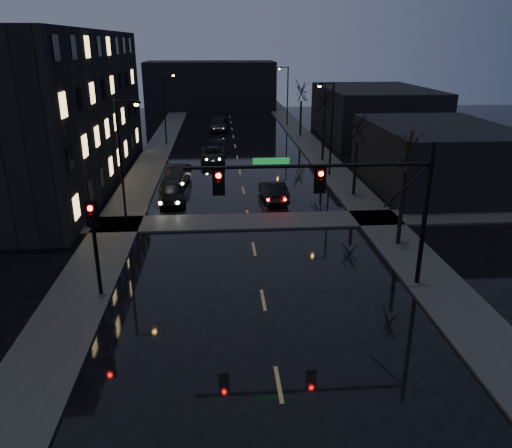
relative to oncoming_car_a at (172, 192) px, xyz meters
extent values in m
plane|color=black|center=(5.39, -23.23, -0.80)|extent=(160.00, 160.00, 0.00)
cube|color=#2D2D2B|center=(-3.11, 11.77, -0.74)|extent=(3.00, 140.00, 0.12)
cube|color=#2D2D2B|center=(13.89, 11.77, -0.74)|extent=(3.00, 140.00, 0.12)
cube|color=#2D2D2B|center=(5.39, -4.73, -0.74)|extent=(40.00, 3.00, 0.12)
cube|color=black|center=(-11.11, 6.77, 5.20)|extent=(12.00, 30.00, 12.00)
cube|color=black|center=(20.89, 2.77, 1.70)|extent=(10.00, 14.00, 5.00)
cube|color=black|center=(22.39, 24.77, 2.20)|extent=(12.00, 18.00, 6.00)
cube|color=black|center=(2.39, 54.77, 3.20)|extent=(22.00, 10.00, 8.00)
cylinder|color=black|center=(12.99, -14.23, 2.70)|extent=(0.22, 0.22, 7.00)
cylinder|color=black|center=(7.49, -14.23, 5.20)|extent=(11.00, 0.16, 0.16)
cylinder|color=black|center=(11.99, -14.23, 4.20)|extent=(2.05, 0.10, 2.05)
cube|color=#0C591E|center=(5.79, -14.23, 5.45)|extent=(1.60, 0.04, 0.28)
cube|color=black|center=(3.49, -14.23, 4.55)|extent=(0.35, 0.28, 1.05)
sphere|color=#FF0705|center=(3.49, -14.39, 4.88)|extent=(0.22, 0.22, 0.22)
cube|color=black|center=(7.99, -14.23, 4.55)|extent=(0.35, 0.28, 1.05)
sphere|color=#FF0705|center=(7.99, -14.39, 4.88)|extent=(0.22, 0.22, 0.22)
cylinder|color=black|center=(-2.11, -14.23, 1.40)|extent=(0.18, 0.18, 4.40)
cube|color=black|center=(-2.11, -14.23, 3.20)|extent=(0.35, 0.28, 1.05)
sphere|color=#FF0705|center=(-2.11, -14.39, 3.53)|extent=(0.22, 0.22, 0.22)
cylinder|color=black|center=(13.79, -9.23, 1.40)|extent=(0.24, 0.24, 4.40)
cylinder|color=black|center=(13.79, 0.77, 1.26)|extent=(0.24, 0.24, 4.12)
cylinder|color=black|center=(13.79, 12.77, 1.54)|extent=(0.24, 0.24, 4.68)
cylinder|color=black|center=(13.79, 26.77, 1.34)|extent=(0.24, 0.24, 4.29)
cylinder|color=black|center=(-2.41, -5.23, 3.20)|extent=(0.16, 0.16, 8.00)
cylinder|color=black|center=(-1.81, -5.23, 7.10)|extent=(1.20, 0.10, 0.10)
cube|color=black|center=(-1.21, -5.23, 7.00)|extent=(0.50, 0.25, 0.15)
sphere|color=orange|center=(-1.21, -5.23, 6.90)|extent=(0.28, 0.28, 0.28)
cylinder|color=black|center=(-2.41, 21.77, 3.20)|extent=(0.16, 0.16, 8.00)
cylinder|color=black|center=(-1.81, 21.77, 7.10)|extent=(1.20, 0.10, 0.10)
cube|color=black|center=(-1.21, 21.77, 7.00)|extent=(0.50, 0.25, 0.15)
sphere|color=orange|center=(-1.21, 21.77, 6.90)|extent=(0.28, 0.28, 0.28)
cylinder|color=black|center=(13.19, 6.77, 3.20)|extent=(0.16, 0.16, 8.00)
cylinder|color=black|center=(12.59, 6.77, 7.10)|extent=(1.20, 0.10, 0.10)
cube|color=black|center=(11.99, 6.77, 7.00)|extent=(0.50, 0.25, 0.15)
sphere|color=orange|center=(11.99, 6.77, 6.90)|extent=(0.28, 0.28, 0.28)
cylinder|color=black|center=(13.19, 34.77, 3.20)|extent=(0.16, 0.16, 8.00)
cylinder|color=black|center=(12.59, 34.77, 7.10)|extent=(1.20, 0.10, 0.10)
cube|color=black|center=(11.99, 34.77, 7.00)|extent=(0.50, 0.25, 0.15)
sphere|color=orange|center=(11.99, 34.77, 6.90)|extent=(0.28, 0.28, 0.28)
imported|color=black|center=(0.00, 0.00, 0.00)|extent=(2.39, 4.88, 1.60)
imported|color=black|center=(0.00, 4.93, -0.02)|extent=(2.21, 4.92, 1.57)
imported|color=black|center=(2.96, 13.31, -0.10)|extent=(2.38, 5.07, 1.40)
imported|color=black|center=(3.59, 31.59, 0.01)|extent=(2.71, 5.76, 1.62)
imported|color=black|center=(7.49, 0.04, -0.08)|extent=(1.96, 4.51, 1.44)
camera|label=1|loc=(3.54, -35.40, 10.31)|focal=35.00mm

